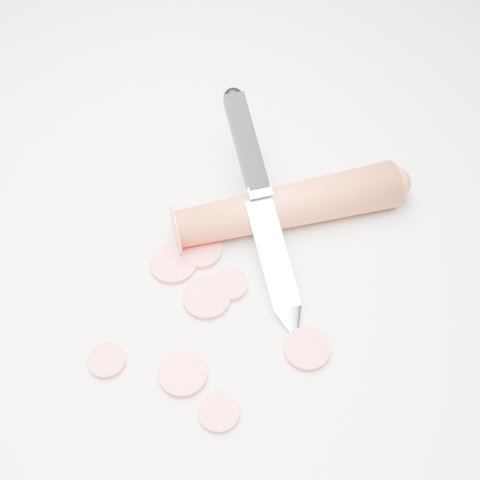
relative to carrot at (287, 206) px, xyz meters
The scene contains 11 objects.
ground 0.07m from the carrot, 117.47° to the right, with size 2.40×2.40×0.00m, color silver.
carrot is the anchor object (origin of this frame).
carrot_slice_0 0.11m from the carrot, 125.14° to the right, with size 0.04×0.04×0.01m, color #F25B5A.
carrot_slice_1 0.17m from the carrot, 90.76° to the right, with size 0.04×0.04×0.01m, color #F25B5A.
carrot_slice_2 0.09m from the carrot, 126.59° to the right, with size 0.04×0.04×0.01m, color #F25B5A.
carrot_slice_3 0.19m from the carrot, 78.64° to the right, with size 0.03×0.03×0.01m, color #F25B5A.
carrot_slice_4 0.13m from the carrot, 56.07° to the right, with size 0.04×0.04×0.01m, color #F25B5A.
carrot_slice_5 0.11m from the carrot, 101.11° to the right, with size 0.04×0.04×0.01m, color #F25B5A.
carrot_slice_6 0.20m from the carrot, 107.37° to the right, with size 0.03×0.03×0.01m, color #F25B5A.
carrot_slice_7 0.09m from the carrot, 96.91° to the right, with size 0.03×0.03×0.01m, color #F25B5A.
kitchen_knife 0.03m from the carrot, 114.27° to the right, with size 0.17×0.18×0.09m, color #B7B9BE, non-canonical shape.
Camera 1 is at (0.17, -0.28, 0.48)m, focal length 50.00 mm.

